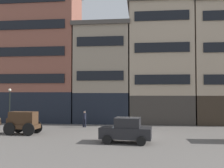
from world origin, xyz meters
TOP-DOWN VIEW (x-y plane):
  - ground_plane at (0.00, 0.00)m, footprint 120.00×120.00m
  - building_far_left at (-11.70, 9.06)m, footprint 10.45×5.72m
  - building_center_left at (-3.32, 9.06)m, footprint 7.01×5.72m
  - building_center_right at (3.73, 9.06)m, footprint 7.79×5.72m
  - cargo_wagon at (-9.02, -0.84)m, footprint 3.01×1.72m
  - sedan_dark at (0.20, -3.54)m, footprint 3.84×2.16m
  - pedestrian_officer at (-4.60, 4.11)m, footprint 0.50×0.50m
  - streetlamp_curbside at (-13.37, 4.82)m, footprint 0.32×0.32m

SIDE VIEW (x-z plane):
  - ground_plane at x=0.00m, z-range 0.00..0.00m
  - sedan_dark at x=0.20m, z-range 0.00..1.83m
  - pedestrian_officer at x=-4.60m, z-range 0.08..1.88m
  - cargo_wagon at x=-9.02m, z-range 0.16..2.14m
  - streetlamp_curbside at x=-13.37m, z-range 0.61..4.73m
  - building_center_left at x=-3.32m, z-range 0.05..12.17m
  - building_center_right at x=3.73m, z-range 0.05..14.75m
  - building_far_left at x=-11.70m, z-range 0.04..17.22m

